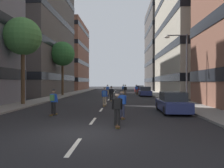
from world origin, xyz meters
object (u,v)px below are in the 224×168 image
skater_1 (111,93)px  skater_4 (117,107)px  street_tree_near (62,54)px  skater_5 (123,89)px  street_tree_mid (23,37)px  skater_8 (137,89)px  streetlamp_right (183,61)px  parked_car_far (139,89)px  skater_6 (105,95)px  parked_car_near (145,92)px  skater_7 (125,89)px  skater_2 (108,89)px  skater_3 (53,100)px  parked_car_mid (172,103)px  skater_0 (122,103)px

skater_1 → skater_4: bearing=-86.2°
street_tree_near → skater_5: (9.87, 5.85, -5.75)m
street_tree_near → street_tree_mid: 14.15m
skater_8 → skater_1: bearing=-105.3°
streetlamp_right → street_tree_mid: bearing=178.7°
parked_car_far → street_tree_mid: street_tree_mid is taller
street_tree_near → skater_6: (7.96, -14.65, -5.75)m
streetlamp_right → skater_6: streetlamp_right is taller
parked_car_near → parked_car_far: 10.96m
skater_5 → skater_7: (0.31, -2.93, -0.03)m
streetlamp_right → skater_5: bearing=104.6°
streetlamp_right → skater_2: bearing=114.0°
skater_3 → parked_car_mid: bearing=11.7°
streetlamp_right → skater_5: streetlamp_right is taller
parked_car_near → skater_5: size_ratio=2.47×
skater_2 → parked_car_far: bearing=50.4°
parked_car_far → parked_car_mid: bearing=-90.0°
parked_car_mid → skater_2: 23.23m
street_tree_mid → skater_7: (10.18, 17.07, -5.61)m
skater_5 → skater_6: (-1.91, -20.50, 0.00)m
parked_car_mid → skater_5: (-3.40, 24.50, 0.32)m
streetlamp_right → skater_6: (-7.20, -0.15, -3.12)m
street_tree_near → skater_2: street_tree_near is taller
skater_5 → parked_car_far: bearing=57.7°
skater_6 → skater_8: 20.12m
skater_4 → parked_car_mid: bearing=53.7°
skater_8 → street_tree_mid: bearing=-122.6°
street_tree_near → skater_6: bearing=-61.5°
parked_car_near → skater_1: 10.77m
street_tree_near → skater_7: size_ratio=4.84×
skater_1 → skater_3: same height
parked_car_mid → street_tree_mid: size_ratio=0.53×
skater_3 → skater_4: 5.69m
skater_2 → skater_5: 3.52m
skater_3 → street_tree_near: bearing=103.7°
skater_0 → skater_3: same height
skater_0 → skater_4: bearing=-95.6°
parked_car_near → parked_car_mid: 18.92m
skater_5 → skater_0: bearing=-90.6°
parked_car_mid → streetlamp_right: 5.71m
skater_0 → skater_8: size_ratio=1.00×
street_tree_mid → skater_5: size_ratio=4.67×
skater_7 → skater_4: bearing=-91.8°
street_tree_near → street_tree_mid: size_ratio=1.04×
parked_car_near → skater_7: bearing=139.3°
parked_car_far → streetlamp_right: bearing=-85.8°
skater_2 → skater_6: bearing=-87.2°
skater_0 → skater_5: size_ratio=1.00×
skater_1 → skater_4: size_ratio=1.00×
parked_car_far → skater_0: size_ratio=2.47×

